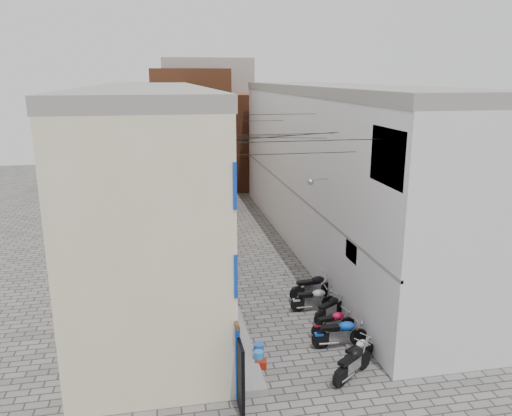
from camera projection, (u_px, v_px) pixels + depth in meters
ground at (318, 390)px, 15.50m from camera, size 90.00×90.00×0.00m
plinth at (210, 251)px, 27.43m from camera, size 0.90×26.00×0.25m
building_left at (151, 175)px, 25.72m from camera, size 5.10×27.00×9.00m
building_right at (335, 168)px, 27.59m from camera, size 5.94×26.00×9.00m
building_far_brick_left at (190, 133)px, 40.42m from camera, size 6.00×6.00×10.00m
building_far_brick_right at (247, 141)px, 43.50m from camera, size 5.00×6.00×8.00m
building_far_concrete at (208, 120)px, 46.36m from camera, size 8.00×5.00×11.00m
far_shopfront at (220, 185)px, 39.11m from camera, size 2.00×0.30×2.40m
overhead_wires at (268, 133)px, 20.93m from camera, size 5.80×13.02×1.32m
motorcycle_a at (353, 361)px, 16.01m from camera, size 2.02×1.69×1.17m
motorcycle_b at (358, 350)px, 16.83m from camera, size 1.71×1.33×0.97m
motorcycle_c at (340, 332)px, 17.81m from camera, size 2.11×0.78×1.20m
motorcycle_d at (333, 321)px, 18.73m from camera, size 1.89×0.91×1.05m
motorcycle_e at (330, 307)px, 19.89m from camera, size 1.86×1.47×1.06m
motorcycle_f at (314, 298)px, 20.61m from camera, size 1.98×0.72×1.13m
motorcycle_g at (313, 285)px, 21.70m from camera, size 2.24×1.03×1.25m
person_a at (233, 294)px, 19.55m from camera, size 0.58×0.75×1.83m
person_b at (232, 301)px, 19.03m from camera, size 0.90×1.02×1.75m
water_jug_near at (259, 358)px, 16.78m from camera, size 0.37×0.37×0.51m
water_jug_far at (259, 351)px, 17.17m from camera, size 0.37×0.37×0.55m
red_crate at (261, 364)px, 16.67m from camera, size 0.46×0.38×0.25m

